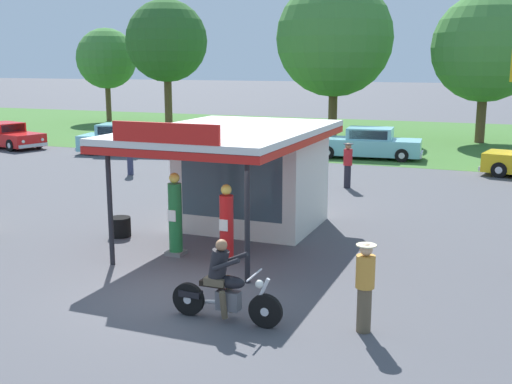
# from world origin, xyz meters

# --- Properties ---
(ground_plane) EXTENTS (300.00, 300.00, 0.00)m
(ground_plane) POSITION_xyz_m (0.00, 0.00, 0.00)
(ground_plane) COLOR #4C4C51
(grass_verge_strip) EXTENTS (120.00, 24.00, 0.01)m
(grass_verge_strip) POSITION_xyz_m (0.00, 30.00, 0.00)
(grass_verge_strip) COLOR #3D6B2D
(grass_verge_strip) RESTS_ON ground
(service_station_kiosk) EXTENTS (4.40, 6.91, 3.49)m
(service_station_kiosk) POSITION_xyz_m (-0.58, 5.26, 1.78)
(service_station_kiosk) COLOR silver
(service_station_kiosk) RESTS_ON ground
(gas_pump_nearside) EXTENTS (0.44, 0.44, 2.10)m
(gas_pump_nearside) POSITION_xyz_m (-1.28, 2.24, 0.96)
(gas_pump_nearside) COLOR slate
(gas_pump_nearside) RESTS_ON ground
(gas_pump_offside) EXTENTS (0.44, 0.44, 1.91)m
(gas_pump_offside) POSITION_xyz_m (0.12, 2.24, 0.87)
(gas_pump_offside) COLOR slate
(gas_pump_offside) RESTS_ON ground
(motorcycle_with_rider) EXTENTS (2.22, 0.70, 1.58)m
(motorcycle_with_rider) POSITION_xyz_m (1.56, -1.06, 0.65)
(motorcycle_with_rider) COLOR black
(motorcycle_with_rider) RESTS_ON ground
(parked_car_back_row_far_right) EXTENTS (5.14, 2.54, 1.50)m
(parked_car_back_row_far_right) POSITION_xyz_m (-6.11, 18.16, 0.68)
(parked_car_back_row_far_right) COLOR gold
(parked_car_back_row_far_right) RESTS_ON ground
(parked_car_back_row_centre_right) EXTENTS (5.67, 2.37, 1.55)m
(parked_car_back_row_centre_right) POSITION_xyz_m (-0.22, 20.30, 0.71)
(parked_car_back_row_centre_right) COLOR #7AC6D1
(parked_car_back_row_centre_right) RESTS_ON ground
(parked_car_back_row_far_left) EXTENTS (5.28, 3.09, 1.40)m
(parked_car_back_row_far_left) POSITION_xyz_m (-20.23, 16.79, 0.64)
(parked_car_back_row_far_left) COLOR red
(parked_car_back_row_far_left) RESTS_ON ground
(parked_car_back_row_left) EXTENTS (5.81, 3.02, 1.58)m
(parked_car_back_row_left) POSITION_xyz_m (-12.26, 17.10, 0.72)
(parked_car_back_row_left) COLOR #7AC6D1
(parked_car_back_row_left) RESTS_ON ground
(bystander_strolling_foreground) EXTENTS (0.36, 0.36, 1.65)m
(bystander_strolling_foreground) POSITION_xyz_m (4.08, -0.56, 0.88)
(bystander_strolling_foreground) COLOR brown
(bystander_strolling_foreground) RESTS_ON ground
(bystander_leaning_by_kiosk) EXTENTS (0.34, 0.34, 1.66)m
(bystander_leaning_by_kiosk) POSITION_xyz_m (-8.72, 11.69, 0.87)
(bystander_leaning_by_kiosk) COLOR #2D3351
(bystander_leaning_by_kiosk) RESTS_ON ground
(bystander_standing_back_lot) EXTENTS (0.38, 0.38, 1.75)m
(bystander_standing_back_lot) POSITION_xyz_m (0.69, 12.29, 0.94)
(bystander_standing_back_lot) COLOR black
(bystander_standing_back_lot) RESTS_ON ground
(tree_oak_left) EXTENTS (7.50, 7.50, 10.08)m
(tree_oak_left) POSITION_xyz_m (-4.17, 28.86, 6.15)
(tree_oak_left) COLOR brown
(tree_oak_left) RESTS_ON ground
(tree_oak_far_left) EXTENTS (6.05, 6.05, 9.38)m
(tree_oak_far_left) POSITION_xyz_m (-17.52, 30.69, 6.24)
(tree_oak_far_left) COLOR brown
(tree_oak_far_left) RESTS_ON ground
(tree_oak_centre) EXTENTS (6.38, 6.38, 8.82)m
(tree_oak_centre) POSITION_xyz_m (4.83, 29.04, 5.61)
(tree_oak_centre) COLOR brown
(tree_oak_centre) RESTS_ON ground
(tree_oak_distant_spare) EXTENTS (4.88, 4.88, 7.55)m
(tree_oak_distant_spare) POSITION_xyz_m (-24.46, 32.86, 5.09)
(tree_oak_distant_spare) COLOR brown
(tree_oak_distant_spare) RESTS_ON ground
(spare_tire_stack) EXTENTS (0.60, 0.60, 0.54)m
(spare_tire_stack) POSITION_xyz_m (-3.56, 3.18, 0.27)
(spare_tire_stack) COLOR black
(spare_tire_stack) RESTS_ON ground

